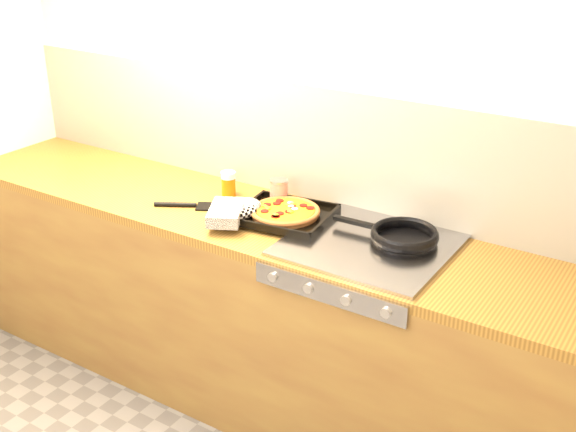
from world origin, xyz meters
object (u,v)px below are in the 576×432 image
Objects in this scene: frying_pan at (403,236)px; tomato_can at (279,192)px; juice_glass at (228,183)px; pizza_on_tray at (269,212)px.

frying_pan is 3.84× the size of tomato_can.
juice_glass is (-0.85, 0.04, 0.02)m from frying_pan.
pizza_on_tray is at bearing -170.58° from frying_pan.
frying_pan is at bearing -2.83° from juice_glass.
juice_glass is at bearing 177.17° from frying_pan.
pizza_on_tray is 4.49× the size of juice_glass.
tomato_can is at bearing 8.04° from juice_glass.
tomato_can is (-0.06, 0.17, 0.02)m from pizza_on_tray.
juice_glass reaches higher than frying_pan.
juice_glass is at bearing 156.54° from pizza_on_tray.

